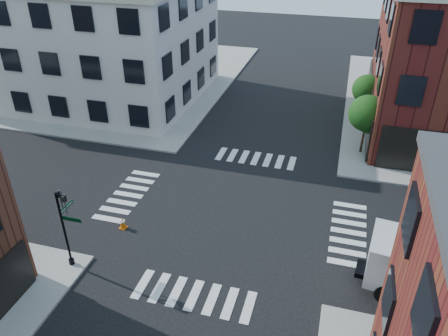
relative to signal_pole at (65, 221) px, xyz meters
name	(u,v)px	position (x,y,z in m)	size (l,w,h in m)	color
ground	(232,212)	(6.72, 6.68, -2.86)	(120.00, 120.00, 0.00)	black
sidewalk_nw	(100,74)	(-14.28, 27.68, -2.78)	(30.00, 30.00, 0.15)	gray
building_nw	(84,37)	(-12.28, 22.68, 2.64)	(22.00, 16.00, 11.00)	silver
tree_near	(368,115)	(14.28, 16.65, 0.30)	(2.69, 2.69, 4.49)	black
tree_far	(367,91)	(14.28, 22.65, 0.02)	(2.43, 2.43, 4.07)	black
signal_pole	(65,221)	(0.00, 0.00, 0.00)	(1.29, 1.24, 4.60)	black
traffic_cone	(123,223)	(1.02, 3.46, -2.49)	(0.47, 0.47, 0.76)	#CF5C09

